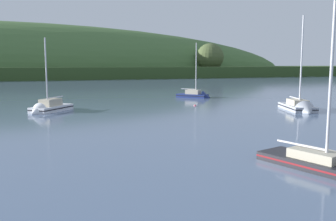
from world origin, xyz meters
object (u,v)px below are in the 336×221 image
at_px(sailboat_near_mooring, 300,109).
at_px(sailboat_outer_reach, 196,96).
at_px(mooring_buoy_foreground, 195,106).
at_px(sailboat_far_left, 329,169).
at_px(sailboat_midwater_white, 48,110).

bearing_deg(sailboat_near_mooring, sailboat_outer_reach, -147.90).
bearing_deg(mooring_buoy_foreground, sailboat_far_left, -97.71).
height_order(sailboat_outer_reach, mooring_buoy_foreground, sailboat_outer_reach).
distance_m(sailboat_midwater_white, sailboat_outer_reach, 33.91).
bearing_deg(sailboat_midwater_white, sailboat_outer_reach, 153.68).
bearing_deg(mooring_buoy_foreground, sailboat_near_mooring, -39.37).
relative_size(sailboat_midwater_white, sailboat_outer_reach, 0.96).
relative_size(sailboat_near_mooring, sailboat_midwater_white, 1.29).
distance_m(sailboat_near_mooring, sailboat_far_left, 33.19).
height_order(sailboat_near_mooring, sailboat_midwater_white, sailboat_near_mooring).
distance_m(sailboat_far_left, mooring_buoy_foreground, 38.80).
distance_m(sailboat_midwater_white, sailboat_far_left, 42.31).
bearing_deg(sailboat_outer_reach, sailboat_far_left, -57.70).
bearing_deg(sailboat_near_mooring, sailboat_far_left, -17.33).
bearing_deg(sailboat_outer_reach, sailboat_near_mooring, -30.05).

